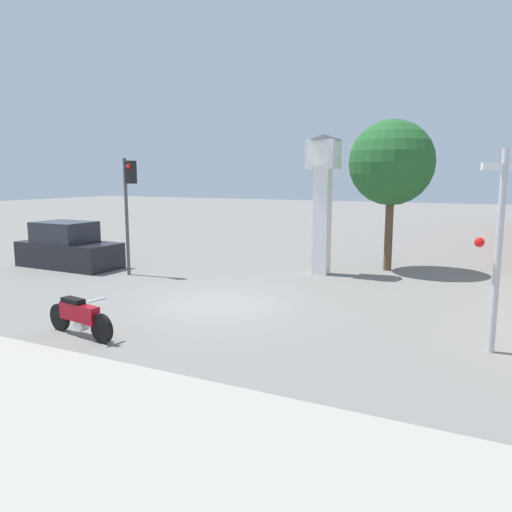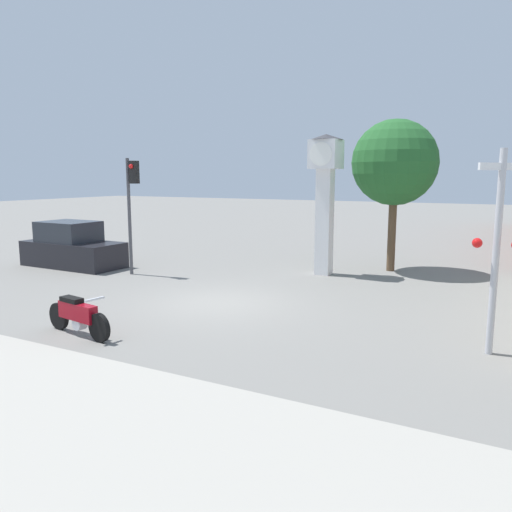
{
  "view_description": "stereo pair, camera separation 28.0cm",
  "coord_description": "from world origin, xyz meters",
  "px_view_note": "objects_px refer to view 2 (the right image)",
  "views": [
    {
      "loc": [
        7.18,
        -11.81,
        3.55
      ],
      "look_at": [
        0.82,
        0.8,
        1.3
      ],
      "focal_mm": 35.0,
      "sensor_mm": 36.0,
      "label": 1
    },
    {
      "loc": [
        7.43,
        -11.69,
        3.55
      ],
      "look_at": [
        0.82,
        0.8,
        1.3
      ],
      "focal_mm": 35.0,
      "sensor_mm": 36.0,
      "label": 2
    }
  ],
  "objects_px": {
    "motorcycle": "(78,315)",
    "street_tree": "(395,163)",
    "parked_car": "(72,248)",
    "railroad_crossing_signal": "(497,245)",
    "clock_tower": "(325,183)",
    "traffic_light": "(132,195)"
  },
  "relations": [
    {
      "from": "traffic_light",
      "to": "railroad_crossing_signal",
      "type": "bearing_deg",
      "value": -14.2
    },
    {
      "from": "railroad_crossing_signal",
      "to": "clock_tower",
      "type": "bearing_deg",
      "value": 132.88
    },
    {
      "from": "motorcycle",
      "to": "clock_tower",
      "type": "height_order",
      "value": "clock_tower"
    },
    {
      "from": "street_tree",
      "to": "parked_car",
      "type": "height_order",
      "value": "street_tree"
    },
    {
      "from": "railroad_crossing_signal",
      "to": "street_tree",
      "type": "height_order",
      "value": "street_tree"
    },
    {
      "from": "railroad_crossing_signal",
      "to": "parked_car",
      "type": "xyz_separation_m",
      "value": [
        -15.36,
        3.2,
        -1.48
      ]
    },
    {
      "from": "street_tree",
      "to": "motorcycle",
      "type": "bearing_deg",
      "value": -111.42
    },
    {
      "from": "traffic_light",
      "to": "street_tree",
      "type": "xyz_separation_m",
      "value": [
        8.14,
        5.17,
        1.15
      ]
    },
    {
      "from": "railroad_crossing_signal",
      "to": "street_tree",
      "type": "relative_size",
      "value": 0.72
    },
    {
      "from": "clock_tower",
      "to": "parked_car",
      "type": "relative_size",
      "value": 1.19
    },
    {
      "from": "motorcycle",
      "to": "street_tree",
      "type": "bearing_deg",
      "value": 77.39
    },
    {
      "from": "street_tree",
      "to": "parked_car",
      "type": "xyz_separation_m",
      "value": [
        -11.48,
        -5.01,
        -3.3
      ]
    },
    {
      "from": "street_tree",
      "to": "parked_car",
      "type": "relative_size",
      "value": 1.34
    },
    {
      "from": "clock_tower",
      "to": "parked_car",
      "type": "xyz_separation_m",
      "value": [
        -9.46,
        -3.15,
        -2.58
      ]
    },
    {
      "from": "motorcycle",
      "to": "clock_tower",
      "type": "xyz_separation_m",
      "value": [
        2.39,
        9.39,
        2.87
      ]
    },
    {
      "from": "motorcycle",
      "to": "railroad_crossing_signal",
      "type": "relative_size",
      "value": 0.53
    },
    {
      "from": "clock_tower",
      "to": "parked_car",
      "type": "distance_m",
      "value": 10.3
    },
    {
      "from": "street_tree",
      "to": "parked_car",
      "type": "distance_m",
      "value": 12.96
    },
    {
      "from": "motorcycle",
      "to": "clock_tower",
      "type": "bearing_deg",
      "value": 84.52
    },
    {
      "from": "railroad_crossing_signal",
      "to": "parked_car",
      "type": "distance_m",
      "value": 15.76
    },
    {
      "from": "railroad_crossing_signal",
      "to": "street_tree",
      "type": "bearing_deg",
      "value": 115.26
    },
    {
      "from": "clock_tower",
      "to": "parked_car",
      "type": "height_order",
      "value": "clock_tower"
    }
  ]
}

